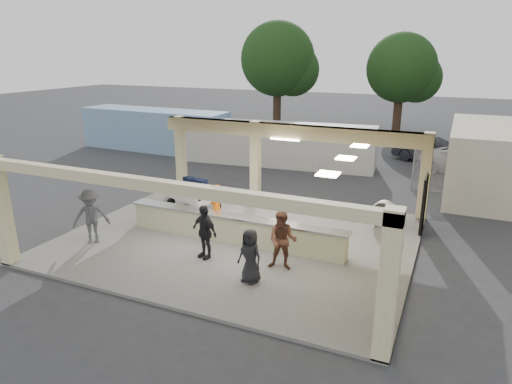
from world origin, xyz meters
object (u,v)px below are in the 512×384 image
at_px(drum_fan, 384,213).
at_px(passenger_c, 91,216).
at_px(passenger_a, 283,241).
at_px(container_white, 279,144).
at_px(luggage_cart, 193,192).
at_px(container_blue, 155,130).
at_px(car_dark, 433,151).
at_px(passenger_d, 250,256).
at_px(car_white_a, 472,162).
at_px(passenger_b, 204,232).
at_px(baggage_counter, 233,229).
at_px(baggage_handler, 216,207).

relative_size(drum_fan, passenger_c, 0.54).
relative_size(passenger_a, container_white, 0.17).
xyz_separation_m(luggage_cart, container_blue, (-9.00, 9.74, 0.53)).
relative_size(drum_fan, car_dark, 0.23).
bearing_deg(passenger_d, car_white_a, 84.28).
bearing_deg(passenger_b, car_dark, 89.32).
height_order(baggage_counter, car_white_a, car_white_a).
bearing_deg(baggage_counter, passenger_a, -28.50).
xyz_separation_m(passenger_d, car_white_a, (5.94, 16.11, -0.18)).
height_order(drum_fan, container_blue, container_blue).
bearing_deg(car_dark, luggage_cart, 169.06).
relative_size(car_white_a, container_white, 0.45).
xyz_separation_m(car_white_a, car_dark, (-2.14, 2.03, 0.03)).
height_order(baggage_counter, car_dark, car_dark).
distance_m(car_white_a, container_blue, 19.89).
relative_size(baggage_counter, luggage_cart, 3.08).
bearing_deg(passenger_d, container_blue, 148.07).
height_order(passenger_c, car_white_a, passenger_c).
bearing_deg(container_white, passenger_a, -73.49).
bearing_deg(car_white_a, container_white, 113.37).
bearing_deg(baggage_counter, baggage_handler, 142.54).
bearing_deg(container_white, baggage_handler, -86.30).
distance_m(passenger_b, container_white, 13.44).
height_order(drum_fan, car_white_a, car_white_a).
distance_m(passenger_a, passenger_b, 2.59).
xyz_separation_m(baggage_counter, passenger_b, (-0.28, -1.51, 0.41)).
bearing_deg(passenger_d, baggage_counter, 140.62).
bearing_deg(car_white_a, container_blue, 106.73).
xyz_separation_m(passenger_b, car_white_a, (7.96, 15.24, -0.26)).
bearing_deg(baggage_counter, passenger_c, -155.61).
height_order(passenger_a, passenger_d, passenger_a).
height_order(drum_fan, car_dark, car_dark).
relative_size(luggage_cart, passenger_d, 1.65).
height_order(luggage_cart, drum_fan, luggage_cart).
height_order(passenger_d, container_white, container_white).
xyz_separation_m(drum_fan, container_white, (-7.45, 8.12, 0.57)).
distance_m(luggage_cart, passenger_c, 4.71).
height_order(luggage_cart, container_white, container_white).
xyz_separation_m(passenger_a, car_dark, (3.24, 17.01, -0.27)).
relative_size(passenger_a, passenger_d, 1.15).
height_order(baggage_counter, container_blue, container_blue).
distance_m(passenger_c, container_blue, 16.18).
relative_size(passenger_a, passenger_c, 0.97).
height_order(passenger_a, passenger_b, passenger_a).
bearing_deg(car_dark, car_white_a, -111.34).
bearing_deg(container_blue, car_dark, 13.10).
relative_size(drum_fan, baggage_handler, 0.61).
relative_size(baggage_handler, passenger_a, 0.92).
xyz_separation_m(drum_fan, passenger_d, (-2.85, -5.95, 0.25)).
relative_size(passenger_a, car_white_a, 0.37).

